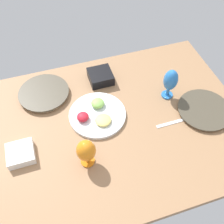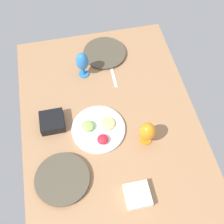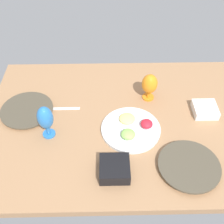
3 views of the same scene
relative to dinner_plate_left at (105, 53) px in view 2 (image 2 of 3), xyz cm
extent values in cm
cube|color=#99704C|center=(58.58, -7.03, -3.11)|extent=(160.00, 104.00, 4.00)
cylinder|color=beige|center=(0.00, 0.00, -0.44)|extent=(26.75, 26.75, 1.33)
cylinder|color=#494233|center=(0.00, 0.00, 0.62)|extent=(29.08, 29.08, 0.80)
cylinder|color=beige|center=(82.33, -38.68, -0.24)|extent=(26.65, 26.65, 1.73)
cylinder|color=#494233|center=(82.33, -38.68, 1.15)|extent=(28.96, 28.96, 1.04)
cylinder|color=silver|center=(56.96, -14.84, -0.21)|extent=(31.04, 31.04, 1.80)
ellipsoid|color=red|center=(65.15, -13.73, 2.55)|extent=(6.31, 6.31, 3.72)
ellipsoid|color=#F9E072|center=(55.35, -9.03, 1.83)|extent=(8.53, 8.53, 2.27)
ellipsoid|color=#8CC659|center=(55.08, -20.45, 2.44)|extent=(7.24, 7.24, 3.49)
cylinder|color=orange|center=(68.84, 10.23, -0.61)|extent=(6.80, 6.80, 1.00)
cylinder|color=orange|center=(68.84, 10.23, 1.69)|extent=(2.00, 2.00, 3.59)
ellipsoid|color=orange|center=(68.84, 10.23, 9.49)|extent=(9.02, 9.02, 12.01)
cylinder|color=blue|center=(14.52, -16.78, -0.61)|extent=(6.52, 6.52, 1.00)
cylinder|color=blue|center=(14.52, -16.78, 2.37)|extent=(2.00, 2.00, 4.95)
ellipsoid|color=blue|center=(14.52, -16.78, 11.55)|extent=(7.94, 7.94, 13.41)
cube|color=white|center=(98.87, -2.42, 1.16)|extent=(12.82, 12.82, 4.53)
cube|color=#F9E072|center=(98.87, -2.42, 2.61)|extent=(10.52, 10.52, 1.45)
cube|color=black|center=(47.80, -40.32, 1.93)|extent=(13.76, 13.76, 6.08)
cube|color=tan|center=(47.80, -40.32, 3.88)|extent=(11.29, 11.29, 1.95)
cube|color=silver|center=(20.19, 1.95, -0.81)|extent=(18.00, 1.85, 0.60)
camera|label=1|loc=(74.93, 68.01, 112.38)|focal=41.47mm
camera|label=2|loc=(132.88, -22.70, 145.08)|focal=45.28mm
camera|label=3|loc=(45.16, -110.78, 110.64)|focal=44.91mm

